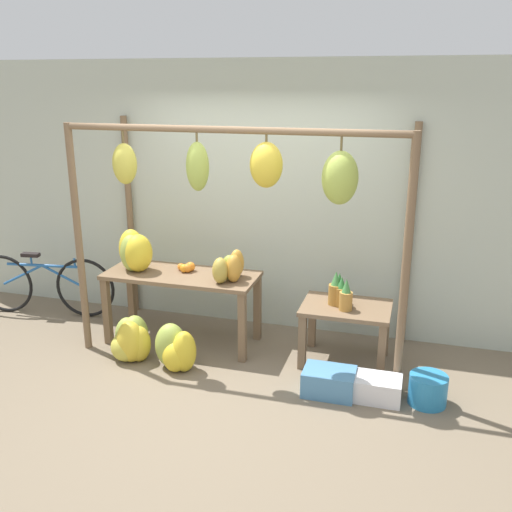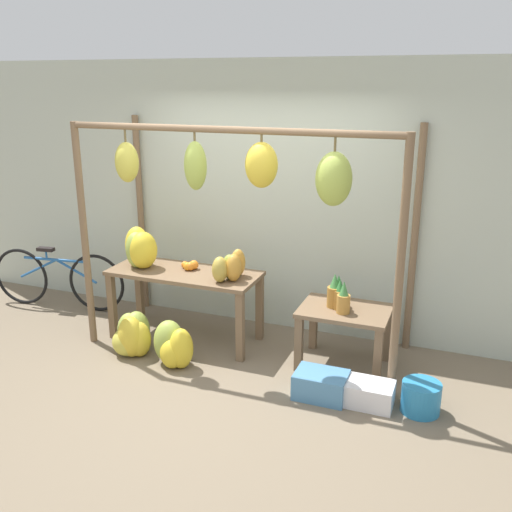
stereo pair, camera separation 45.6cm
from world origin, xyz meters
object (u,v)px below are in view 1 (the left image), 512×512
pineapple_cluster (340,293)px  fruit_crate_purple (377,388)px  parked_bicycle (44,285)px  orange_pile (187,267)px  banana_pile_ground_left (132,341)px  fruit_crate_white (329,382)px  blue_bucket (428,390)px  banana_pile_on_table (134,252)px  banana_pile_ground_right (175,349)px  papaya_pile (230,268)px

pineapple_cluster → fruit_crate_purple: 0.95m
parked_bicycle → fruit_crate_purple: bearing=-11.9°
orange_pile → fruit_crate_purple: size_ratio=0.47×
parked_bicycle → fruit_crate_purple: size_ratio=4.19×
banana_pile_ground_left → fruit_crate_purple: 2.35m
fruit_crate_white → blue_bucket: bearing=5.0°
pineapple_cluster → banana_pile_ground_left: pineapple_cluster is taller
banana_pile_on_table → blue_bucket: banana_pile_on_table is taller
banana_pile_ground_right → banana_pile_on_table: bearing=140.6°
papaya_pile → fruit_crate_purple: 1.75m
banana_pile_on_table → parked_bicycle: banana_pile_on_table is taller
orange_pile → parked_bicycle: (-1.83, 0.14, -0.42)m
banana_pile_on_table → pineapple_cluster: banana_pile_on_table is taller
banana_pile_on_table → orange_pile: bearing=11.4°
banana_pile_on_table → banana_pile_ground_right: 1.12m
banana_pile_ground_right → papaya_pile: size_ratio=1.11×
banana_pile_ground_right → fruit_crate_white: (1.44, -0.04, -0.09)m
fruit_crate_purple → banana_pile_on_table: bearing=167.5°
banana_pile_ground_right → blue_bucket: (2.26, 0.03, -0.07)m
orange_pile → banana_pile_ground_right: bearing=-78.1°
banana_pile_ground_right → blue_bucket: size_ratio=1.51×
banana_pile_on_table → fruit_crate_white: bearing=-15.4°
fruit_crate_white → fruit_crate_purple: fruit_crate_white is taller
banana_pile_ground_left → banana_pile_ground_right: bearing=-8.0°
banana_pile_on_table → blue_bucket: 3.07m
blue_bucket → fruit_crate_white: bearing=-175.0°
orange_pile → banana_pile_ground_right: (0.14, -0.64, -0.59)m
blue_bucket → orange_pile: bearing=165.7°
fruit_crate_white → banana_pile_ground_right: bearing=178.4°
pineapple_cluster → parked_bicycle: 3.41m
papaya_pile → fruit_crate_purple: (1.48, -0.53, -0.77)m
orange_pile → pineapple_cluster: (1.56, -0.07, -0.08)m
fruit_crate_white → papaya_pile: papaya_pile is taller
fruit_crate_white → fruit_crate_purple: (0.41, 0.02, -0.01)m
fruit_crate_white → banana_pile_ground_left: bearing=176.8°
fruit_crate_purple → pineapple_cluster: bearing=125.8°
orange_pile → fruit_crate_white: orange_pile is taller
banana_pile_ground_left → parked_bicycle: size_ratio=0.28×
banana_pile_ground_left → fruit_crate_white: (1.93, -0.11, -0.08)m
fruit_crate_white → fruit_crate_purple: size_ratio=1.11×
blue_bucket → papaya_pile: 2.09m
fruit_crate_purple → banana_pile_ground_left: bearing=177.9°
banana_pile_ground_left → banana_pile_ground_right: (0.49, -0.07, 0.01)m
fruit_crate_purple → papaya_pile: bearing=160.4°
papaya_pile → fruit_crate_white: bearing=-27.1°
banana_pile_on_table → fruit_crate_purple: (2.51, -0.55, -0.83)m
blue_bucket → parked_bicycle: parked_bicycle is taller
pineapple_cluster → blue_bucket: pineapple_cluster is taller
banana_pile_on_table → parked_bicycle: (-1.31, 0.25, -0.57)m
blue_bucket → fruit_crate_purple: size_ratio=0.80×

